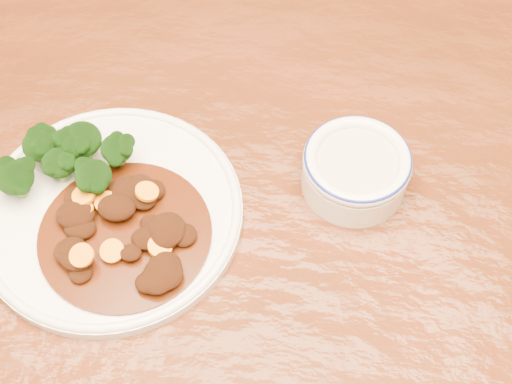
# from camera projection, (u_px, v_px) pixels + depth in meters

# --- Properties ---
(dining_table) EXTENTS (1.53, 0.95, 0.75)m
(dining_table) POSITION_uv_depth(u_px,v_px,m) (280.00, 307.00, 0.76)
(dining_table) COLOR #5C2410
(dining_table) RESTS_ON ground
(dinner_plate) EXTENTS (0.27, 0.27, 0.02)m
(dinner_plate) POSITION_uv_depth(u_px,v_px,m) (111.00, 212.00, 0.73)
(dinner_plate) COLOR white
(dinner_plate) RESTS_ON dining_table
(broccoli_florets) EXTENTS (0.13, 0.09, 0.05)m
(broccoli_florets) POSITION_uv_depth(u_px,v_px,m) (67.00, 158.00, 0.73)
(broccoli_florets) COLOR #719E52
(broccoli_florets) RESTS_ON dinner_plate
(mince_stew) EXTENTS (0.17, 0.17, 0.03)m
(mince_stew) POSITION_uv_depth(u_px,v_px,m) (126.00, 230.00, 0.70)
(mince_stew) COLOR #431B07
(mince_stew) RESTS_ON dinner_plate
(dip_bowl) EXTENTS (0.11, 0.11, 0.05)m
(dip_bowl) POSITION_uv_depth(u_px,v_px,m) (356.00, 169.00, 0.73)
(dip_bowl) COLOR white
(dip_bowl) RESTS_ON dining_table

